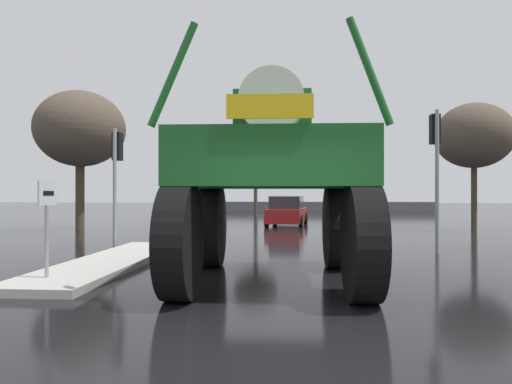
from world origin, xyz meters
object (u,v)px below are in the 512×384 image
lane_arrow_sign (47,211)px  bare_tree_right (474,136)px  traffic_signal_near_left (117,161)px  oversize_sprayer (272,176)px  sedan_ahead (287,212)px  bare_tree_left (80,129)px  traffic_signal_near_right (435,149)px  traffic_signal_far_left (364,174)px  bare_tree_far_center (256,139)px

lane_arrow_sign → bare_tree_right: 18.02m
traffic_signal_near_left → oversize_sprayer: bearing=-44.1°
sedan_ahead → bare_tree_right: (8.16, -3.46, 3.45)m
oversize_sprayer → bare_tree_right: (8.19, 12.14, 2.16)m
traffic_signal_near_left → bare_tree_right: bare_tree_right is taller
traffic_signal_near_left → bare_tree_left: 8.32m
oversize_sprayer → traffic_signal_near_right: bearing=-44.7°
traffic_signal_far_left → bare_tree_far_center: bare_tree_far_center is taller
oversize_sprayer → traffic_signal_far_left: (4.86, 21.48, 0.88)m
lane_arrow_sign → oversize_sprayer: oversize_sprayer is taller
oversize_sprayer → bare_tree_left: size_ratio=0.85×
oversize_sprayer → traffic_signal_near_left: 6.83m
bare_tree_left → sedan_ahead: bearing=23.6°
bare_tree_far_center → oversize_sprayer: bearing=-84.6°
traffic_signal_near_left → bare_tree_left: bare_tree_left is taller
lane_arrow_sign → sedan_ahead: size_ratio=0.41×
bare_tree_left → bare_tree_right: bare_tree_left is taller
traffic_signal_near_left → traffic_signal_near_right: size_ratio=0.90×
traffic_signal_far_left → traffic_signal_near_right: bearing=-91.6°
lane_arrow_sign → oversize_sprayer: bearing=11.2°
traffic_signal_near_left → traffic_signal_near_right: bearing=-0.0°
traffic_signal_far_left → oversize_sprayer: bearing=-102.8°
traffic_signal_near_right → bare_tree_right: (3.79, 7.41, 1.23)m
traffic_signal_far_left → bare_tree_left: (-14.10, -9.92, 1.67)m
lane_arrow_sign → oversize_sprayer: 4.16m
traffic_signal_near_right → bare_tree_right: bearing=62.9°
sedan_ahead → bare_tree_right: size_ratio=0.76×
traffic_signal_near_left → bare_tree_right: size_ratio=0.64×
traffic_signal_near_left → traffic_signal_far_left: (9.74, 16.74, 0.27)m
oversize_sprayer → bare_tree_left: (-9.23, 11.55, 2.56)m
traffic_signal_near_right → traffic_signal_near_left: bearing=180.0°
oversize_sprayer → bare_tree_left: 15.01m
traffic_signal_near_right → bare_tree_left: bare_tree_left is taller
sedan_ahead → bare_tree_left: (-9.27, -4.05, 3.85)m
traffic_signal_far_left → sedan_ahead: bearing=-129.4°
oversize_sprayer → bare_tree_right: size_ratio=0.96×
sedan_ahead → traffic_signal_near_left: traffic_signal_near_left is taller
sedan_ahead → traffic_signal_far_left: traffic_signal_far_left is taller
traffic_signal_far_left → bare_tree_right: 10.00m
traffic_signal_near_right → sedan_ahead: bearing=111.9°
oversize_sprayer → traffic_signal_near_right: (4.40, 4.73, 0.93)m
sedan_ahead → traffic_signal_near_right: (4.37, -10.87, 2.21)m
oversize_sprayer → bare_tree_far_center: size_ratio=0.72×
sedan_ahead → traffic_signal_near_right: 11.92m
oversize_sprayer → bare_tree_right: 14.80m
oversize_sprayer → traffic_signal_near_right: oversize_sprayer is taller
sedan_ahead → bare_tree_left: bearing=120.0°
bare_tree_left → bare_tree_far_center: (6.66, 15.80, 1.33)m
sedan_ahead → bare_tree_far_center: bearing=18.9°
lane_arrow_sign → sedan_ahead: 16.91m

